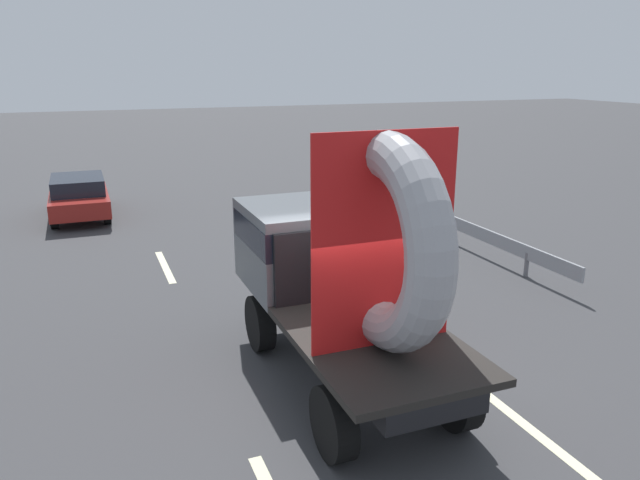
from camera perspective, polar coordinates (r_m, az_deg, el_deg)
ground_plane at (r=9.06m, az=4.15°, el=-13.85°), size 120.00×120.00×0.00m
flatbed_truck at (r=8.80m, az=1.57°, el=-2.09°), size 2.02×4.98×3.82m
distant_sedan at (r=19.98m, az=-21.79°, el=3.94°), size 1.66×3.88×1.26m
guardrail at (r=17.88m, az=8.97°, el=3.08°), size 0.10×12.96×0.71m
lane_dash_left_far at (r=14.55m, az=-14.41°, el=-2.44°), size 0.16×2.44×0.01m
lane_dash_right_near at (r=8.40m, az=20.98°, el=-17.65°), size 0.16×2.67×0.01m
lane_dash_right_far at (r=14.59m, az=-0.31°, el=-1.87°), size 0.16×2.21×0.01m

